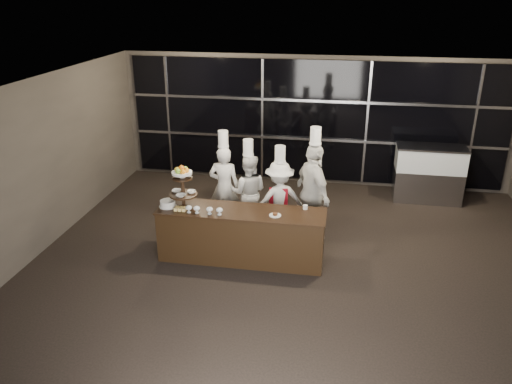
% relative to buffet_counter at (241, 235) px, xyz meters
% --- Properties ---
extents(room, '(10.00, 10.00, 10.00)m').
position_rel_buffet_counter_xyz_m(room, '(0.93, -1.06, 1.03)').
color(room, black).
rests_on(room, ground).
extents(window_wall, '(8.60, 0.10, 2.80)m').
position_rel_buffet_counter_xyz_m(window_wall, '(0.93, 3.88, 1.04)').
color(window_wall, black).
rests_on(window_wall, ground).
extents(buffet_counter, '(2.84, 0.74, 0.92)m').
position_rel_buffet_counter_xyz_m(buffet_counter, '(0.00, 0.00, 0.00)').
color(buffet_counter, black).
rests_on(buffet_counter, ground).
extents(display_stand, '(0.48, 0.48, 0.74)m').
position_rel_buffet_counter_xyz_m(display_stand, '(-1.00, -0.00, 0.87)').
color(display_stand, black).
rests_on(display_stand, buffet_counter).
extents(compotes, '(0.63, 0.11, 0.12)m').
position_rel_buffet_counter_xyz_m(compotes, '(-0.59, -0.22, 0.54)').
color(compotes, silver).
rests_on(compotes, buffet_counter).
extents(layer_cake, '(0.30, 0.30, 0.11)m').
position_rel_buffet_counter_xyz_m(layer_cake, '(-1.27, -0.05, 0.51)').
color(layer_cake, white).
rests_on(layer_cake, buffet_counter).
extents(pastry_squares, '(0.20, 0.12, 0.05)m').
position_rel_buffet_counter_xyz_m(pastry_squares, '(-1.00, -0.17, 0.48)').
color(pastry_squares, '#FCD97B').
rests_on(pastry_squares, buffet_counter).
extents(small_plate, '(0.20, 0.20, 0.05)m').
position_rel_buffet_counter_xyz_m(small_plate, '(0.59, -0.10, 0.47)').
color(small_plate, white).
rests_on(small_plate, buffet_counter).
extents(chef_cup, '(0.08, 0.08, 0.07)m').
position_rel_buffet_counter_xyz_m(chef_cup, '(1.05, 0.25, 0.49)').
color(chef_cup, white).
rests_on(chef_cup, buffet_counter).
extents(display_case, '(1.46, 0.64, 1.24)m').
position_rel_buffet_counter_xyz_m(display_case, '(3.50, 3.24, 0.22)').
color(display_case, '#A5A5AA').
rests_on(display_case, ground).
extents(chef_a, '(0.60, 0.39, 1.94)m').
position_rel_buffet_counter_xyz_m(chef_a, '(-0.58, 1.22, 0.38)').
color(chef_a, silver).
rests_on(chef_a, ground).
extents(chef_b, '(0.76, 0.61, 1.80)m').
position_rel_buffet_counter_xyz_m(chef_b, '(-0.11, 1.21, 0.30)').
color(chef_b, white).
rests_on(chef_b, ground).
extents(chef_c, '(1.09, 0.88, 1.78)m').
position_rel_buffet_counter_xyz_m(chef_c, '(0.52, 0.99, 0.29)').
color(chef_c, white).
rests_on(chef_c, ground).
extents(chef_d, '(0.96, 1.17, 2.16)m').
position_rel_buffet_counter_xyz_m(chef_d, '(1.13, 0.95, 0.48)').
color(chef_d, silver).
rests_on(chef_d, ground).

